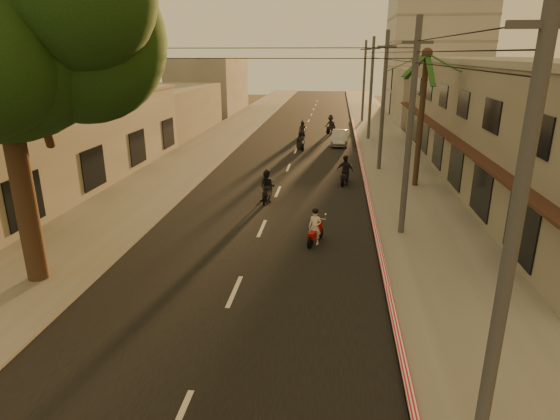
% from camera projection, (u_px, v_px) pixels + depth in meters
% --- Properties ---
extents(ground, '(160.00, 160.00, 0.00)m').
position_uv_depth(ground, '(220.00, 324.00, 13.80)').
color(ground, '#383023').
rests_on(ground, ground).
extents(road, '(10.00, 140.00, 0.02)m').
position_uv_depth(road, '(288.00, 168.00, 32.63)').
color(road, black).
rests_on(road, ground).
extents(sidewalk_right, '(5.00, 140.00, 0.12)m').
position_uv_depth(sidewalk_right, '(398.00, 170.00, 31.78)').
color(sidewalk_right, slate).
rests_on(sidewalk_right, ground).
extents(sidewalk_left, '(5.00, 140.00, 0.12)m').
position_uv_depth(sidewalk_left, '(184.00, 164.00, 33.44)').
color(sidewalk_left, slate).
rests_on(sidewalk_left, ground).
extents(curb_stripe, '(0.20, 60.00, 0.20)m').
position_uv_depth(curb_stripe, '(366.00, 188.00, 27.32)').
color(curb_stripe, red).
rests_on(curb_stripe, ground).
extents(shophouse_row, '(8.80, 34.20, 7.30)m').
position_uv_depth(shophouse_row, '(517.00, 123.00, 28.03)').
color(shophouse_row, gray).
rests_on(shophouse_row, ground).
extents(left_building, '(8.20, 24.20, 5.20)m').
position_uv_depth(left_building, '(44.00, 142.00, 27.71)').
color(left_building, '#A39E93').
rests_on(left_building, ground).
extents(distant_tower, '(12.10, 12.10, 28.00)m').
position_uv_depth(distant_tower, '(440.00, 1.00, 60.28)').
color(distant_tower, '#B7B5B2').
rests_on(distant_tower, ground).
extents(broadleaf_tree, '(9.60, 8.70, 12.10)m').
position_uv_depth(broadleaf_tree, '(8.00, 22.00, 13.86)').
color(broadleaf_tree, black).
rests_on(broadleaf_tree, ground).
extents(palm_tree, '(5.00, 5.00, 8.20)m').
position_uv_depth(palm_tree, '(426.00, 62.00, 25.70)').
color(palm_tree, black).
rests_on(palm_tree, ground).
extents(utility_poles, '(1.20, 48.26, 9.00)m').
position_uv_depth(utility_poles, '(385.00, 71.00, 29.86)').
color(utility_poles, '#38383A').
rests_on(utility_poles, ground).
extents(filler_right, '(8.00, 14.00, 6.00)m').
position_uv_depth(filler_right, '(432.00, 95.00, 53.65)').
color(filler_right, '#A39E93').
rests_on(filler_right, ground).
extents(filler_left_near, '(8.00, 14.00, 4.40)m').
position_uv_depth(filler_left_near, '(163.00, 110.00, 46.66)').
color(filler_left_near, '#A39E93').
rests_on(filler_left_near, ground).
extents(filler_left_far, '(8.00, 14.00, 7.00)m').
position_uv_depth(filler_left_far, '(209.00, 85.00, 63.20)').
color(filler_left_far, '#A39E93').
rests_on(filler_left_far, ground).
extents(scooter_red, '(0.86, 1.58, 1.61)m').
position_uv_depth(scooter_red, '(315.00, 228.00, 19.39)').
color(scooter_red, black).
rests_on(scooter_red, ground).
extents(scooter_mid_a, '(0.93, 1.85, 1.82)m').
position_uv_depth(scooter_mid_a, '(267.00, 187.00, 24.88)').
color(scooter_mid_a, black).
rests_on(scooter_mid_a, ground).
extents(scooter_mid_b, '(1.19, 1.83, 1.82)m').
position_uv_depth(scooter_mid_b, '(345.00, 171.00, 28.25)').
color(scooter_mid_b, black).
rests_on(scooter_mid_b, ground).
extents(scooter_far_a, '(1.12, 1.58, 1.65)m').
position_uv_depth(scooter_far_a, '(300.00, 141.00, 38.32)').
color(scooter_far_a, black).
rests_on(scooter_far_a, ground).
extents(scooter_far_b, '(1.61, 1.77, 1.86)m').
position_uv_depth(scooter_far_b, '(331.00, 125.00, 46.39)').
color(scooter_far_b, black).
rests_on(scooter_far_b, ground).
extents(parked_car, '(1.73, 4.04, 1.29)m').
position_uv_depth(parked_car, '(340.00, 138.00, 40.56)').
color(parked_car, gray).
rests_on(parked_car, ground).
extents(scooter_far_c, '(0.96, 1.60, 1.59)m').
position_uv_depth(scooter_far_c, '(303.00, 130.00, 44.32)').
color(scooter_far_c, black).
rests_on(scooter_far_c, ground).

